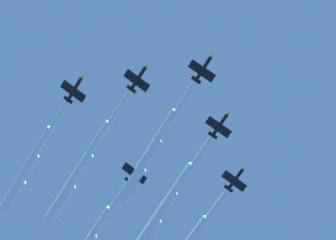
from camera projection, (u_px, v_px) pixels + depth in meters
jet_lead at (148, 156)px, 197.11m from camera, size 54.13×20.05×4.44m
jet_port_inner at (164, 208)px, 206.38m from camera, size 55.88×20.06×4.42m
jet_starboard_inner at (78, 172)px, 201.26m from camera, size 60.61×20.22×4.48m
jet_starboard_mid at (27, 169)px, 201.41m from camera, size 52.63×18.53×4.44m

